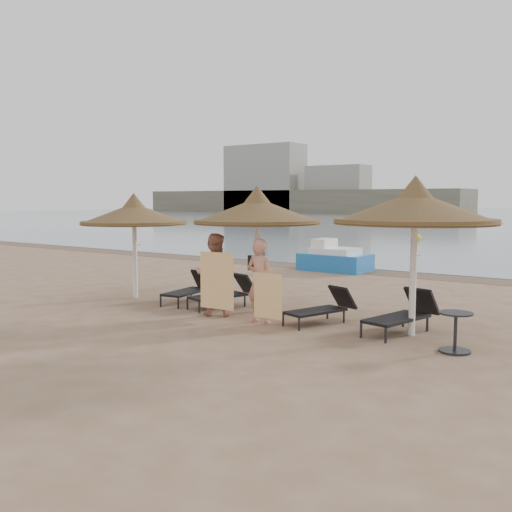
{
  "coord_description": "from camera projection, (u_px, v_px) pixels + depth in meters",
  "views": [
    {
      "loc": [
        7.31,
        -9.13,
        2.55
      ],
      "look_at": [
        0.12,
        1.2,
        1.28
      ],
      "focal_mm": 40.0,
      "sensor_mm": 36.0,
      "label": 1
    }
  ],
  "objects": [
    {
      "name": "ground",
      "position": [
        218.0,
        321.0,
        11.86
      ],
      "size": [
        160.0,
        160.0,
        0.0
      ],
      "primitive_type": "plane",
      "color": "#987961",
      "rests_on": "ground"
    },
    {
      "name": "wet_sand_strip",
      "position": [
        389.0,
        273.0,
        19.54
      ],
      "size": [
        200.0,
        1.6,
        0.01
      ],
      "primitive_type": "cube",
      "color": "brown",
      "rests_on": "ground"
    },
    {
      "name": "far_shore",
      "position": [
        403.0,
        196.0,
        89.4
      ],
      "size": [
        150.0,
        54.8,
        12.0
      ],
      "color": "#6B6858",
      "rests_on": "ground"
    },
    {
      "name": "palapa_left",
      "position": [
        134.0,
        214.0,
        14.53
      ],
      "size": [
        2.72,
        2.72,
        2.7
      ],
      "rotation": [
        0.0,
        0.0,
        -0.28
      ],
      "color": "white",
      "rests_on": "ground"
    },
    {
      "name": "palapa_center",
      "position": [
        257.0,
        212.0,
        12.67
      ],
      "size": [
        2.87,
        2.87,
        2.84
      ],
      "rotation": [
        0.0,
        0.0,
        0.12
      ],
      "color": "white",
      "rests_on": "ground"
    },
    {
      "name": "palapa_right",
      "position": [
        415.0,
        208.0,
        10.44
      ],
      "size": [
        3.0,
        3.0,
        2.98
      ],
      "rotation": [
        0.0,
        0.0,
        -0.4
      ],
      "color": "white",
      "rests_on": "ground"
    },
    {
      "name": "lounger_far_left",
      "position": [
        191.0,
        288.0,
        14.11
      ],
      "size": [
        0.75,
        1.73,
        0.75
      ],
      "rotation": [
        0.0,
        0.0,
        0.12
      ],
      "color": "black",
      "rests_on": "ground"
    },
    {
      "name": "lounger_near_left",
      "position": [
        226.0,
        293.0,
        13.45
      ],
      "size": [
        1.03,
        1.78,
        0.76
      ],
      "rotation": [
        0.0,
        0.0,
        -0.3
      ],
      "color": "black",
      "rests_on": "ground"
    },
    {
      "name": "lounger_near_right",
      "position": [
        324.0,
        307.0,
        11.71
      ],
      "size": [
        1.03,
        1.7,
        0.73
      ],
      "rotation": [
        0.0,
        0.0,
        -0.33
      ],
      "color": "black",
      "rests_on": "ground"
    },
    {
      "name": "lounger_far_right",
      "position": [
        404.0,
        313.0,
        10.9
      ],
      "size": [
        0.99,
        1.89,
        0.81
      ],
      "rotation": [
        0.0,
        0.0,
        -0.23
      ],
      "color": "black",
      "rests_on": "ground"
    },
    {
      "name": "side_table",
      "position": [
        455.0,
        333.0,
        9.46
      ],
      "size": [
        0.56,
        0.56,
        0.67
      ],
      "rotation": [
        0.0,
        0.0,
        -0.0
      ],
      "color": "black",
      "rests_on": "ground"
    },
    {
      "name": "person_left",
      "position": [
        214.0,
        268.0,
        12.43
      ],
      "size": [
        1.13,
        0.94,
        2.09
      ],
      "primitive_type": "imported",
      "rotation": [
        0.0,
        0.0,
        3.53
      ],
      "color": "tan",
      "rests_on": "ground"
    },
    {
      "name": "person_right",
      "position": [
        260.0,
        274.0,
        11.64
      ],
      "size": [
        0.94,
        0.62,
        2.02
      ],
      "primitive_type": "imported",
      "rotation": [
        0.0,
        0.0,
        3.12
      ],
      "color": "tan",
      "rests_on": "ground"
    },
    {
      "name": "towel_left",
      "position": [
        217.0,
        281.0,
        11.97
      ],
      "size": [
        0.86,
        0.06,
        1.2
      ],
      "rotation": [
        0.0,
        0.0,
        0.05
      ],
      "color": "orange",
      "rests_on": "ground"
    },
    {
      "name": "towel_right",
      "position": [
        268.0,
        296.0,
        11.27
      ],
      "size": [
        0.65,
        0.05,
        0.91
      ],
      "rotation": [
        0.0,
        0.0,
        0.05
      ],
      "color": "orange",
      "rests_on": "ground"
    },
    {
      "name": "bag_patterned",
      "position": [
        262.0,
        255.0,
        12.92
      ],
      "size": [
        0.32,
        0.14,
        0.39
      ],
      "rotation": [
        0.0,
        0.0,
        -0.14
      ],
      "color": "white",
      "rests_on": "ground"
    },
    {
      "name": "bag_dark",
      "position": [
        253.0,
        263.0,
        12.65
      ],
      "size": [
        0.24,
        0.1,
        0.33
      ],
      "rotation": [
        0.0,
        0.0,
        0.09
      ],
      "color": "black",
      "rests_on": "ground"
    },
    {
      "name": "pedal_boat",
      "position": [
        334.0,
        259.0,
        20.25
      ],
      "size": [
        2.45,
        1.5,
        1.12
      ],
      "rotation": [
        0.0,
        0.0,
        -0.03
      ],
      "color": "blue",
      "rests_on": "ground"
    },
    {
      "name": "buoy_left",
      "position": [
        418.0,
        238.0,
        34.37
      ],
      "size": [
        0.41,
        0.41,
        0.41
      ],
      "primitive_type": "sphere",
      "color": "yellow",
      "rests_on": "ground"
    }
  ]
}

